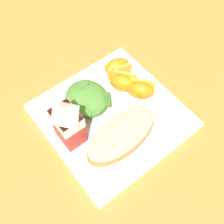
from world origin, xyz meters
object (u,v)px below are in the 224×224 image
Objects in this scene: orange_wedge_front at (141,90)px; orange_wedge_rear at (117,67)px; cheesy_pizza_bread at (122,135)px; white_plate at (112,116)px; green_salad_pile at (87,99)px; orange_wedge_middle at (123,82)px; milk_carton at (68,123)px.

orange_wedge_front is 0.08m from orange_wedge_rear.
orange_wedge_front is (0.06, -0.10, 0.00)m from cheesy_pizza_bread.
white_plate is 0.07m from green_salad_pile.
cheesy_pizza_bread is (-0.06, 0.02, 0.03)m from white_plate.
green_salad_pile is at bearing 81.20° from orange_wedge_middle.
orange_wedge_middle is 1.03× the size of orange_wedge_rear.
orange_wedge_middle is (-0.01, -0.09, -0.00)m from green_salad_pile.
cheesy_pizza_bread is 1.71× the size of green_salad_pile.
cheesy_pizza_bread is at bearing 139.75° from orange_wedge_middle.
green_salad_pile is at bearing 104.68° from orange_wedge_rear.
white_plate is at bearing 89.87° from orange_wedge_front.
orange_wedge_front is at bearing -117.35° from green_salad_pile.
milk_carton is at bearing 84.23° from white_plate.
orange_wedge_middle reaches higher than cheesy_pizza_bread.
white_plate is 0.07m from cheesy_pizza_bread.
orange_wedge_middle is 0.05m from orange_wedge_rear.
milk_carton is 1.58× the size of orange_wedge_middle.
milk_carton is (-0.05, 0.07, 0.04)m from green_salad_pile.
green_salad_pile is 1.48× the size of orange_wedge_front.
cheesy_pizza_bread is at bearing -131.75° from milk_carton.
green_salad_pile is (0.11, 0.00, 0.00)m from cheesy_pizza_bread.
orange_wedge_rear is at bearing 0.19° from orange_wedge_front.
milk_carton is at bearing 86.77° from orange_wedge_front.
orange_wedge_middle is at bearing -79.02° from milk_carton.
white_plate is 1.60× the size of cheesy_pizza_bread.
milk_carton reaches higher than white_plate.
orange_wedge_front and orange_wedge_middle have the same top height.
green_salad_pile is 0.12m from orange_wedge_front.
green_salad_pile reaches higher than orange_wedge_rear.
milk_carton reaches higher than cheesy_pizza_bread.
orange_wedge_rear is at bearing -35.90° from cheesy_pizza_bread.
orange_wedge_front is (-0.06, -0.11, -0.00)m from green_salad_pile.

